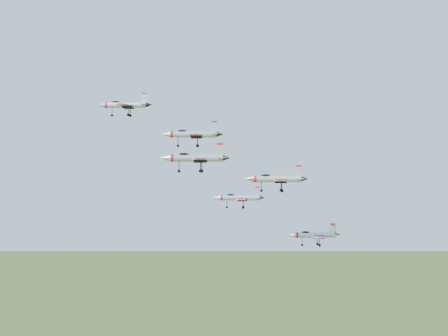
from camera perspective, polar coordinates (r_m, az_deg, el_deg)
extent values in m
cylinder|color=#B5BBC3|center=(143.16, -8.98, 5.72)|extent=(9.45, 3.01, 1.35)
cone|color=#B5BBC3|center=(144.48, -11.16, 5.67)|extent=(2.08, 1.67, 1.35)
cone|color=black|center=(142.09, -6.84, 5.76)|extent=(1.64, 1.39, 1.15)
ellipsoid|color=black|center=(143.72, -9.87, 5.90)|extent=(2.43, 1.37, 0.86)
cube|color=#B5BBC3|center=(140.26, -9.15, 5.73)|extent=(3.18, 4.93, 0.15)
cube|color=#B5BBC3|center=(145.92, -8.65, 5.52)|extent=(3.18, 4.93, 0.15)
cube|color=#B5BBC3|center=(142.44, -7.29, 6.32)|extent=(1.56, 0.40, 2.18)
cube|color=red|center=(142.56, -7.29, 6.77)|extent=(1.15, 0.35, 0.36)
cylinder|color=#B5BBC3|center=(132.50, -2.81, 3.10)|extent=(9.88, 2.20, 1.42)
cone|color=#B5BBC3|center=(132.70, -5.36, 3.10)|extent=(2.07, 1.57, 1.42)
cone|color=black|center=(132.56, -0.36, 3.10)|extent=(1.62, 1.32, 1.20)
ellipsoid|color=black|center=(132.58, -3.85, 3.33)|extent=(2.47, 1.21, 0.90)
cube|color=#B5BBC3|center=(129.44, -2.73, 3.05)|extent=(2.88, 4.98, 0.15)
cube|color=#B5BBC3|center=(135.53, -2.71, 2.92)|extent=(2.88, 4.98, 0.15)
cube|color=#B5BBC3|center=(132.61, -0.88, 3.74)|extent=(1.64, 0.26, 2.29)
cube|color=red|center=(132.68, -0.88, 4.25)|extent=(1.21, 0.25, 0.38)
cylinder|color=#B5BBC3|center=(114.59, -2.53, 0.92)|extent=(9.68, 1.60, 1.39)
cone|color=#B5BBC3|center=(114.18, -5.42, 0.92)|extent=(1.96, 1.44, 1.39)
cone|color=black|center=(115.26, 0.23, 0.92)|extent=(1.53, 1.22, 1.18)
ellipsoid|color=black|center=(114.39, -3.71, 1.19)|extent=(2.38, 1.05, 0.88)
cube|color=#B5BBC3|center=(111.62, -2.27, 0.80)|extent=(2.57, 4.77, 0.15)
cube|color=#B5BBC3|center=(117.60, -2.57, 0.78)|extent=(2.57, 4.77, 0.15)
cube|color=#B5BBC3|center=(115.12, -0.35, 1.64)|extent=(1.61, 0.16, 2.25)
cube|color=red|center=(115.15, -0.35, 2.23)|extent=(1.18, 0.18, 0.38)
cylinder|color=#B5BBC3|center=(138.86, 1.45, -2.73)|extent=(8.69, 2.54, 1.24)
cone|color=#B5BBC3|center=(139.00, -0.68, -2.73)|extent=(1.89, 1.49, 1.24)
cone|color=black|center=(138.90, 3.50, -2.73)|extent=(1.48, 1.25, 1.06)
ellipsoid|color=black|center=(138.87, 0.58, -2.54)|extent=(2.21, 1.20, 0.79)
cube|color=#B5BBC3|center=(136.20, 1.52, -2.89)|extent=(2.81, 4.49, 0.13)
cube|color=#B5BBC3|center=(141.54, 1.54, -2.77)|extent=(2.81, 4.49, 0.13)
cube|color=#B5BBC3|center=(138.81, 3.07, -2.20)|extent=(1.43, 0.33, 2.01)
cube|color=red|center=(138.77, 3.07, -1.76)|extent=(1.06, 0.29, 0.33)
cylinder|color=#B5BBC3|center=(122.88, 4.89, -0.99)|extent=(9.43, 2.53, 1.35)
cone|color=#B5BBC3|center=(122.58, 2.28, -0.99)|extent=(2.02, 1.58, 1.35)
cone|color=black|center=(123.41, 7.39, -0.99)|extent=(1.59, 1.32, 1.15)
ellipsoid|color=black|center=(122.72, 3.83, -0.76)|extent=(2.39, 1.25, 0.86)
cube|color=#B5BBC3|center=(120.01, 5.10, -1.15)|extent=(2.95, 4.83, 0.15)
cube|color=#B5BBC3|center=(125.80, 4.89, -1.08)|extent=(2.95, 4.83, 0.15)
cube|color=#B5BBC3|center=(123.25, 6.87, -0.34)|extent=(1.56, 0.32, 2.18)
cube|color=red|center=(123.24, 6.87, 0.19)|extent=(1.15, 0.29, 0.36)
cylinder|color=#B5BBC3|center=(137.43, 8.33, -6.07)|extent=(8.62, 1.68, 1.24)
cone|color=#B5BBC3|center=(136.44, 6.20, -6.12)|extent=(1.78, 1.32, 1.24)
cone|color=black|center=(138.55, 10.34, -6.02)|extent=(1.39, 1.12, 1.05)
ellipsoid|color=black|center=(136.95, 7.47, -5.90)|extent=(2.14, 1.00, 0.79)
cube|color=#B5BBC3|center=(134.91, 8.65, -6.30)|extent=(2.40, 4.30, 0.13)
cube|color=#B5BBC3|center=(140.08, 8.17, -6.05)|extent=(2.40, 4.30, 0.13)
cube|color=#B5BBC3|center=(138.16, 9.92, -5.51)|extent=(1.43, 0.19, 2.00)
cube|color=red|center=(138.06, 9.92, -5.07)|extent=(1.05, 0.19, 0.33)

